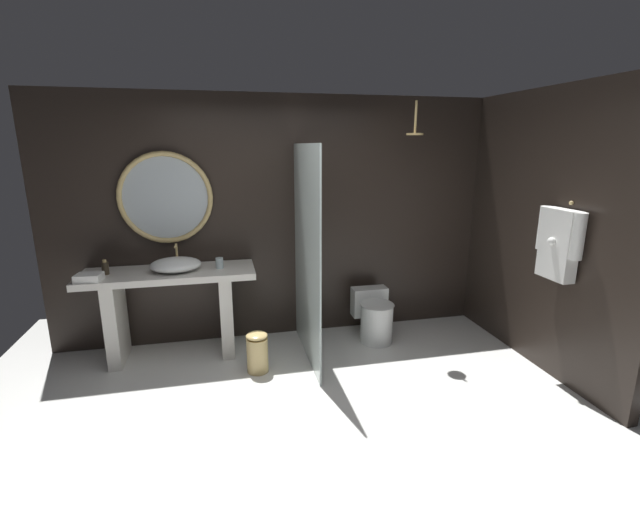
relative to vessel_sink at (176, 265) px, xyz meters
The scene contains 14 objects.
ground_plane 2.09m from the vessel_sink, 54.62° to the right, with size 5.76×5.76×0.00m, color silver.
back_wall_panel 1.19m from the vessel_sink, 19.64° to the left, with size 4.80×0.10×2.60m, color black.
side_wall_right 3.53m from the vessel_sink, 12.44° to the right, with size 0.10×2.47×2.60m, color black.
vanity_counter 0.38m from the vessel_sink, 160.07° to the left, with size 1.65×0.58×0.89m.
vessel_sink is the anchor object (origin of this frame).
tumbler_cup 0.42m from the vessel_sink, ahead, with size 0.07×0.07×0.11m, color silver.
soap_dispenser 0.64m from the vessel_sink, behind, with size 0.06×0.06×0.14m.
round_wall_mirror 0.69m from the vessel_sink, 103.87° to the left, with size 0.92×0.05×0.92m.
shower_glass_panel 1.28m from the vessel_sink, 12.79° to the right, with size 0.02×1.23×2.10m, color silver.
rain_shower_head 2.67m from the vessel_sink, ahead, with size 0.16×0.16×0.32m.
hanging_bathrobe 3.50m from the vessel_sink, 19.52° to the right, with size 0.20×0.49×0.68m.
toilet 2.15m from the vessel_sink, ahead, with size 0.39×0.55×0.53m.
waste_bin 1.16m from the vessel_sink, 34.79° to the right, with size 0.20×0.20×0.39m.
folded_hand_towel 0.76m from the vessel_sink, 167.67° to the right, with size 0.22×0.17×0.07m, color white.
Camera 1 is at (-0.61, -2.77, 2.08)m, focal length 24.50 mm.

